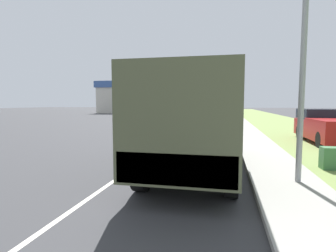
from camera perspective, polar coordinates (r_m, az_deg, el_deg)
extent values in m
plane|color=#38383A|center=(38.13, 7.89, 1.77)|extent=(180.00, 180.00, 0.00)
cube|color=silver|center=(38.13, 7.89, 1.77)|extent=(0.12, 120.00, 0.00)
cube|color=#9E9B93|center=(38.05, 14.66, 1.74)|extent=(1.80, 120.00, 0.12)
cube|color=olive|center=(38.49, 21.22, 1.53)|extent=(7.00, 120.00, 0.02)
cube|color=#545B3D|center=(10.85, 7.61, 1.92)|extent=(2.38, 2.02, 1.98)
cube|color=#4C5138|center=(7.25, 5.29, 1.99)|extent=(2.38, 5.20, 2.37)
cube|color=#545B3D|center=(4.87, 1.50, -9.44)|extent=(2.26, 0.10, 0.60)
cube|color=red|center=(5.05, -8.62, -6.65)|extent=(0.12, 0.06, 0.12)
cube|color=red|center=(4.72, 12.25, -7.51)|extent=(0.12, 0.06, 0.12)
cylinder|color=black|center=(10.98, 2.08, -3.34)|extent=(0.30, 1.02, 1.02)
cylinder|color=black|center=(10.81, 13.02, -3.60)|extent=(0.30, 1.02, 1.02)
cylinder|color=black|center=(6.39, -5.69, -9.44)|extent=(0.30, 1.02, 1.02)
cylinder|color=black|center=(6.10, 13.57, -10.26)|extent=(0.30, 1.02, 1.02)
cylinder|color=black|center=(7.85, -2.16, -6.70)|extent=(0.30, 1.02, 1.02)
cylinder|color=black|center=(7.61, 13.32, -7.20)|extent=(0.30, 1.02, 1.02)
cube|color=silver|center=(19.73, -2.57, 0.50)|extent=(1.78, 4.57, 0.77)
cube|color=black|center=(19.78, -2.51, 2.76)|extent=(1.57, 2.06, 0.78)
cylinder|color=black|center=(21.37, -3.61, 0.19)|extent=(0.20, 0.64, 0.64)
cylinder|color=black|center=(20.99, 0.54, 0.11)|extent=(0.20, 0.64, 0.64)
cylinder|color=black|center=(18.58, -6.08, -0.55)|extent=(0.20, 0.64, 0.64)
cylinder|color=black|center=(18.15, -1.34, -0.66)|extent=(0.20, 0.64, 0.64)
cube|color=#B7BABF|center=(30.18, 9.50, 1.80)|extent=(1.86, 4.86, 0.58)
cube|color=black|center=(30.25, 9.53, 2.94)|extent=(1.64, 2.19, 0.62)
cylinder|color=black|center=(31.79, 8.14, 1.72)|extent=(0.20, 0.64, 0.64)
cylinder|color=black|center=(31.72, 11.14, 1.66)|extent=(0.20, 0.64, 0.64)
cylinder|color=black|center=(28.70, 7.69, 1.37)|extent=(0.20, 0.64, 0.64)
cylinder|color=black|center=(28.61, 11.01, 1.32)|extent=(0.20, 0.64, 0.64)
cube|color=silver|center=(42.38, 5.54, 2.77)|extent=(1.87, 4.20, 0.62)
cube|color=black|center=(42.44, 5.56, 3.63)|extent=(1.65, 1.89, 0.65)
cylinder|color=black|center=(43.82, 4.66, 2.63)|extent=(0.20, 0.64, 0.64)
cylinder|color=black|center=(43.63, 6.84, 2.60)|extent=(0.20, 0.64, 0.64)
cylinder|color=black|center=(41.16, 4.16, 2.48)|extent=(0.20, 0.64, 0.64)
cylinder|color=black|center=(40.96, 6.48, 2.45)|extent=(0.20, 0.64, 0.64)
cube|color=navy|center=(52.83, 7.30, 3.18)|extent=(1.78, 3.92, 0.61)
cube|color=black|center=(52.89, 7.31, 3.86)|extent=(1.57, 1.76, 0.65)
cylinder|color=black|center=(54.15, 6.57, 3.06)|extent=(0.20, 0.64, 0.64)
cylinder|color=black|center=(54.02, 8.25, 3.04)|extent=(0.20, 0.64, 0.64)
cylinder|color=black|center=(51.66, 6.30, 2.97)|extent=(0.20, 0.64, 0.64)
cylinder|color=black|center=(51.52, 8.05, 2.95)|extent=(0.20, 0.64, 0.64)
cube|color=#336B3D|center=(67.99, 8.41, 3.61)|extent=(1.88, 4.29, 0.73)
cube|color=black|center=(68.06, 8.43, 4.22)|extent=(1.66, 1.93, 0.74)
cylinder|color=black|center=(69.42, 7.80, 3.46)|extent=(0.20, 0.64, 0.64)
cylinder|color=black|center=(69.31, 9.18, 3.44)|extent=(0.20, 0.64, 0.64)
cylinder|color=black|center=(66.69, 7.61, 3.40)|extent=(0.20, 0.64, 0.64)
cylinder|color=black|center=(66.57, 9.05, 3.38)|extent=(0.20, 0.64, 0.64)
cube|color=maroon|center=(16.04, 31.46, -0.69)|extent=(2.04, 5.30, 0.95)
cube|color=black|center=(17.45, 29.92, 2.29)|extent=(1.88, 2.22, 0.58)
cylinder|color=black|center=(17.47, 26.75, -1.14)|extent=(0.24, 0.76, 0.76)
cylinder|color=black|center=(18.01, 32.30, -1.21)|extent=(0.24, 0.76, 0.76)
cylinder|color=black|center=(14.14, 30.27, -2.61)|extent=(0.24, 0.76, 0.76)
cylinder|color=gray|center=(7.44, 27.50, 16.45)|extent=(0.14, 0.14, 7.06)
cube|color=#3D7042|center=(9.78, 31.89, -5.97)|extent=(0.55, 0.45, 0.70)
cube|color=beige|center=(59.22, -6.21, 5.50)|extent=(14.97, 12.14, 5.35)
cube|color=#385693|center=(59.35, -6.24, 8.73)|extent=(15.57, 12.62, 1.34)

